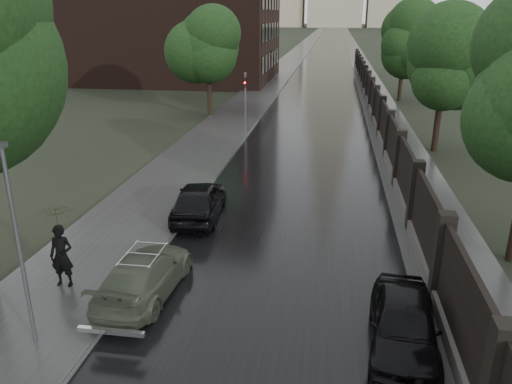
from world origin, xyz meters
name	(u,v)px	position (x,y,z in m)	size (l,w,h in m)	color
road	(332,35)	(0.00, 190.00, 0.01)	(8.00, 420.00, 0.02)	black
sidewalk_left	(316,34)	(-6.00, 190.00, 0.08)	(4.00, 420.00, 0.16)	#2D2D2D
verge_right	(347,35)	(5.50, 190.00, 0.04)	(3.00, 420.00, 0.08)	#2D2D2D
fence_right	(374,104)	(4.60, 32.01, 1.01)	(0.45, 75.72, 2.70)	#383533
tree_left_far	(208,47)	(-8.00, 30.00, 5.24)	(4.25, 4.25, 7.39)	black
tree_right_b	(445,65)	(7.50, 22.00, 4.95)	(4.08, 4.08, 7.01)	black
tree_right_c	(404,45)	(7.50, 40.00, 4.95)	(4.08, 4.08, 7.01)	black
lamp_post	(19,247)	(-5.40, 1.50, 2.67)	(0.25, 0.12, 5.11)	#59595E
traffic_light	(245,97)	(-4.30, 24.99, 2.40)	(0.16, 0.32, 4.00)	#59595E
volga_sedan	(145,275)	(-3.60, 4.19, 0.62)	(1.74, 4.29, 1.25)	#485040
hatchback_left	(199,200)	(-3.55, 10.02, 0.73)	(1.73, 4.31, 1.47)	black
car_right_near	(404,324)	(3.40, 2.78, 0.67)	(1.59, 3.96, 1.35)	black
pedestrian_umbrella	(57,223)	(-6.01, 4.07, 2.11)	(1.12, 1.14, 2.93)	black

